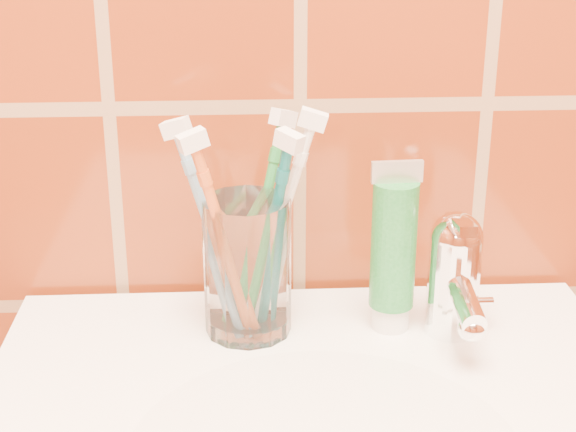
{
  "coord_description": "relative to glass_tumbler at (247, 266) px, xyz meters",
  "views": [
    {
      "loc": [
        -0.06,
        0.37,
        1.26
      ],
      "look_at": [
        -0.02,
        1.08,
        0.97
      ],
      "focal_mm": 55.0,
      "sensor_mm": 36.0,
      "label": 1
    }
  ],
  "objects": [
    {
      "name": "glass_tumbler",
      "position": [
        0.0,
        0.0,
        0.0
      ],
      "size": [
        0.1,
        0.1,
        0.13
      ],
      "primitive_type": "cylinder",
      "rotation": [
        0.0,
        0.0,
        0.24
      ],
      "color": "white",
      "rests_on": "pedestal_sink"
    },
    {
      "name": "toothpaste_tube",
      "position": [
        0.13,
        -0.0,
        0.01
      ],
      "size": [
        0.05,
        0.04,
        0.17
      ],
      "rotation": [
        0.0,
        0.0,
        0.06
      ],
      "color": "white",
      "rests_on": "pedestal_sink"
    },
    {
      "name": "faucet",
      "position": [
        0.19,
        -0.02,
        -0.0
      ],
      "size": [
        0.05,
        0.11,
        0.12
      ],
      "color": "white",
      "rests_on": "pedestal_sink"
    },
    {
      "name": "toothbrush_0",
      "position": [
        -0.02,
        -0.02,
        0.04
      ],
      "size": [
        0.12,
        0.1,
        0.21
      ],
      "primitive_type": null,
      "rotation": [
        0.27,
        0.0,
        -1.17
      ],
      "color": "#CA5B23",
      "rests_on": "glass_tumbler"
    },
    {
      "name": "toothbrush_1",
      "position": [
        -0.03,
        0.0,
        0.04
      ],
      "size": [
        0.13,
        0.11,
        0.21
      ],
      "primitive_type": null,
      "rotation": [
        0.31,
        0.0,
        -1.92
      ],
      "color": "#72A6CB",
      "rests_on": "glass_tumbler"
    },
    {
      "name": "toothbrush_2",
      "position": [
        0.03,
        0.01,
        0.04
      ],
      "size": [
        0.1,
        0.09,
        0.22
      ],
      "primitive_type": null,
      "rotation": [
        0.29,
        0.0,
        1.45
      ],
      "color": "white",
      "rests_on": "glass_tumbler"
    },
    {
      "name": "toothbrush_3",
      "position": [
        0.01,
        0.03,
        0.03
      ],
      "size": [
        0.14,
        0.14,
        0.22
      ],
      "primitive_type": null,
      "rotation": [
        0.31,
        0.0,
        2.33
      ],
      "color": "#217D37",
      "rests_on": "glass_tumbler"
    },
    {
      "name": "toothbrush_4",
      "position": [
        0.02,
        -0.01,
        0.03
      ],
      "size": [
        0.11,
        0.1,
        0.21
      ],
      "primitive_type": null,
      "rotation": [
        0.22,
        0.0,
        0.84
      ],
      "color": "#0B5E62",
      "rests_on": "glass_tumbler"
    }
  ]
}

